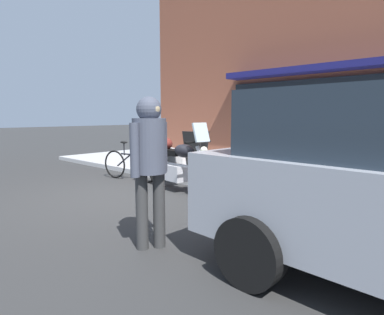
% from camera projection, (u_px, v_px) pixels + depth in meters
% --- Properties ---
extents(ground_plane, '(80.00, 80.00, 0.00)m').
position_uv_depth(ground_plane, '(131.00, 195.00, 6.27)').
color(ground_plane, '#2E2E2E').
extents(touring_motorcycle, '(2.13, 0.84, 1.41)m').
position_uv_depth(touring_motorcycle, '(175.00, 161.00, 6.59)').
color(touring_motorcycle, black).
rests_on(touring_motorcycle, ground_plane).
extents(parked_bicycle, '(1.70, 0.48, 0.93)m').
position_uv_depth(parked_bicycle, '(130.00, 165.00, 7.66)').
color(parked_bicycle, black).
rests_on(parked_bicycle, ground_plane).
extents(pedestrian_walking, '(0.42, 0.56, 1.75)m').
position_uv_depth(pedestrian_walking, '(150.00, 154.00, 3.64)').
color(pedestrian_walking, '#363636').
rests_on(pedestrian_walking, ground_plane).
extents(sandwich_board_sign, '(0.55, 0.43, 1.02)m').
position_uv_depth(sandwich_board_sign, '(196.00, 151.00, 8.16)').
color(sandwich_board_sign, black).
rests_on(sandwich_board_sign, sidewalk_curb).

